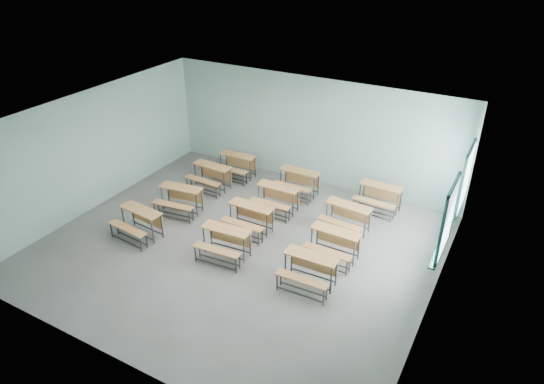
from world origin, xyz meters
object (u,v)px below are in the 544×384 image
at_px(desk_unit_r3c0, 236,163).
at_px(desk_unit_r0c1, 224,239).
at_px(desk_unit_r1c0, 180,196).
at_px(desk_unit_r2c2, 346,215).
at_px(desk_unit_r0c0, 138,219).
at_px(desk_unit_r3c1, 298,179).
at_px(desk_unit_r1c1, 249,215).
at_px(desk_unit_r2c0, 210,174).
at_px(desk_unit_r3c2, 379,194).
at_px(desk_unit_r1c2, 334,241).
at_px(desk_unit_r2c1, 276,196).
at_px(desk_unit_r0c2, 309,267).

bearing_deg(desk_unit_r3c0, desk_unit_r0c1, -61.16).
height_order(desk_unit_r1c0, desk_unit_r2c2, same).
relative_size(desk_unit_r0c0, desk_unit_r1c0, 0.99).
bearing_deg(desk_unit_r1c0, desk_unit_r0c1, -34.39).
relative_size(desk_unit_r0c0, desk_unit_r3c1, 1.06).
height_order(desk_unit_r0c1, desk_unit_r1c1, same).
height_order(desk_unit_r2c0, desk_unit_r3c2, same).
distance_m(desk_unit_r1c1, desk_unit_r3c1, 2.35).
xyz_separation_m(desk_unit_r1c2, desk_unit_r3c1, (-2.08, 2.38, 0.00)).
xyz_separation_m(desk_unit_r2c0, desk_unit_r2c1, (2.31, -0.22, 0.00)).
height_order(desk_unit_r2c1, desk_unit_r2c2, same).
bearing_deg(desk_unit_r1c2, desk_unit_r0c2, -93.06).
height_order(desk_unit_r0c2, desk_unit_r3c1, same).
bearing_deg(desk_unit_r2c2, desk_unit_r0c2, -83.51).
height_order(desk_unit_r0c1, desk_unit_r3c2, same).
distance_m(desk_unit_r0c1, desk_unit_r0c2, 2.14).
xyz_separation_m(desk_unit_r0c1, desk_unit_r1c0, (-2.18, 1.11, 0.00)).
bearing_deg(desk_unit_r0c1, desk_unit_r0c0, -176.84).
xyz_separation_m(desk_unit_r1c1, desk_unit_r1c2, (2.28, -0.04, 0.00)).
distance_m(desk_unit_r1c0, desk_unit_r3c2, 5.35).
bearing_deg(desk_unit_r2c1, desk_unit_r1c1, -95.62).
bearing_deg(desk_unit_r0c1, desk_unit_r2c0, 126.47).
relative_size(desk_unit_r0c0, desk_unit_r2c1, 1.06).
distance_m(desk_unit_r2c2, desk_unit_r3c2, 1.46).
bearing_deg(desk_unit_r1c0, desk_unit_r2c0, 85.25).
bearing_deg(desk_unit_r1c1, desk_unit_r0c1, -87.40).
height_order(desk_unit_r0c0, desk_unit_r0c1, same).
distance_m(desk_unit_r2c0, desk_unit_r3c0, 1.03).
xyz_separation_m(desk_unit_r3c0, desk_unit_r3c1, (2.15, -0.09, 0.00)).
bearing_deg(desk_unit_r2c0, desk_unit_r3c0, 78.20).
bearing_deg(desk_unit_r0c1, desk_unit_r0c2, -4.16).
bearing_deg(desk_unit_r2c2, desk_unit_r3c1, 153.75).
relative_size(desk_unit_r1c0, desk_unit_r3c2, 1.05).
height_order(desk_unit_r2c2, desk_unit_r3c0, same).
distance_m(desk_unit_r2c2, desk_unit_r3c0, 4.25).
bearing_deg(desk_unit_r0c1, desk_unit_r2c2, 44.88).
height_order(desk_unit_r2c2, desk_unit_r3c2, same).
height_order(desk_unit_r2c0, desk_unit_r2c1, same).
height_order(desk_unit_r1c1, desk_unit_r3c2, same).
relative_size(desk_unit_r0c2, desk_unit_r2c0, 0.99).
bearing_deg(desk_unit_r0c1, desk_unit_r1c0, 148.86).
height_order(desk_unit_r2c1, desk_unit_r3c0, same).
relative_size(desk_unit_r2c0, desk_unit_r3c1, 1.02).
xyz_separation_m(desk_unit_r0c0, desk_unit_r2c2, (4.40, 2.69, 0.00)).
xyz_separation_m(desk_unit_r1c0, desk_unit_r3c1, (2.33, 2.42, 0.00)).
relative_size(desk_unit_r1c0, desk_unit_r2c1, 1.07).
bearing_deg(desk_unit_r1c2, desk_unit_r1c0, -178.24).
height_order(desk_unit_r2c2, desk_unit_r3c1, same).
xyz_separation_m(desk_unit_r0c2, desk_unit_r1c1, (-2.20, 1.19, 0.00)).
bearing_deg(desk_unit_r2c2, desk_unit_r1c1, -146.01).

